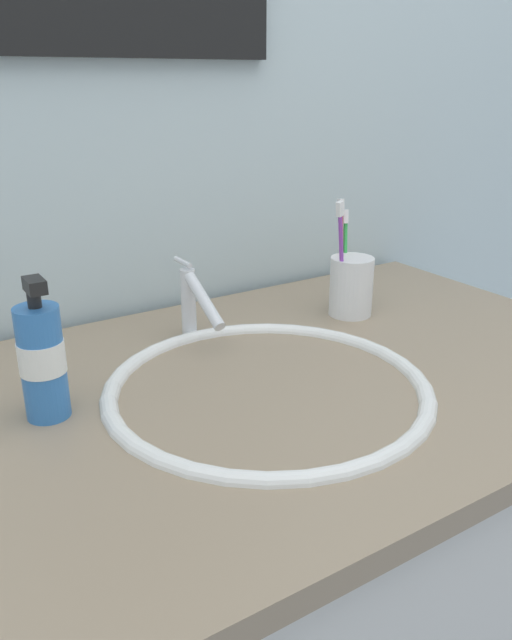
% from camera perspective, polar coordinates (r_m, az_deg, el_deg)
% --- Properties ---
extents(tiled_wall_back, '(2.39, 0.04, 2.40)m').
position_cam_1_polar(tiled_wall_back, '(1.12, -10.94, 17.26)').
color(tiled_wall_back, silver).
rests_on(tiled_wall_back, ground).
extents(vanity_counter, '(1.19, 0.68, 0.88)m').
position_cam_1_polar(vanity_counter, '(1.14, 0.05, -25.54)').
color(vanity_counter, silver).
rests_on(vanity_counter, ground).
extents(sink_basin, '(0.44, 0.44, 0.10)m').
position_cam_1_polar(sink_basin, '(0.87, 1.08, -8.12)').
color(sink_basin, white).
rests_on(sink_basin, vanity_counter).
extents(faucet, '(0.02, 0.15, 0.12)m').
position_cam_1_polar(faucet, '(1.00, -5.63, 1.81)').
color(faucet, silver).
rests_on(faucet, sink_basin).
extents(toothbrush_cup, '(0.07, 0.07, 0.10)m').
position_cam_1_polar(toothbrush_cup, '(1.11, 8.57, 3.01)').
color(toothbrush_cup, white).
rests_on(toothbrush_cup, vanity_counter).
extents(toothbrush_red, '(0.01, 0.03, 0.19)m').
position_cam_1_polar(toothbrush_red, '(1.13, 7.69, 6.56)').
color(toothbrush_red, red).
rests_on(toothbrush_red, toothbrush_cup).
extents(toothbrush_purple, '(0.04, 0.02, 0.20)m').
position_cam_1_polar(toothbrush_purple, '(1.07, 7.69, 6.05)').
color(toothbrush_purple, purple).
rests_on(toothbrush_purple, toothbrush_cup).
extents(toothbrush_green, '(0.03, 0.05, 0.17)m').
position_cam_1_polar(toothbrush_green, '(1.13, 8.04, 6.03)').
color(toothbrush_green, green).
rests_on(toothbrush_green, toothbrush_cup).
extents(soap_dispenser, '(0.06, 0.06, 0.18)m').
position_cam_1_polar(soap_dispenser, '(0.80, -18.70, -3.39)').
color(soap_dispenser, '#3372BF').
rests_on(soap_dispenser, vanity_counter).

